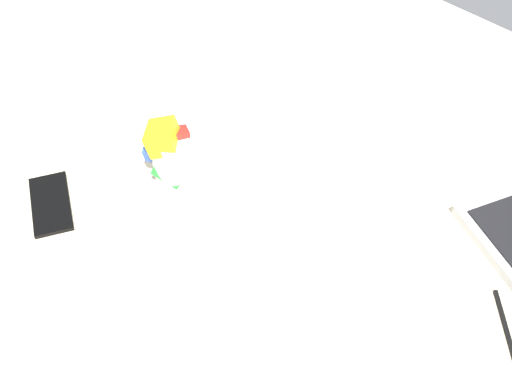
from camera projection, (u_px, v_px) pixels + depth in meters
bed_mattress at (236, 167)px, 131.70cm from camera, size 180.00×140.00×18.00cm
snack_cup at (173, 153)px, 113.02cm from camera, size 10.57×10.49×14.95cm
cell_phone at (51, 204)px, 113.05cm from camera, size 15.54×12.77×0.80cm
charger_cable at (509, 339)px, 95.85cm from camera, size 12.09×12.79×0.60cm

